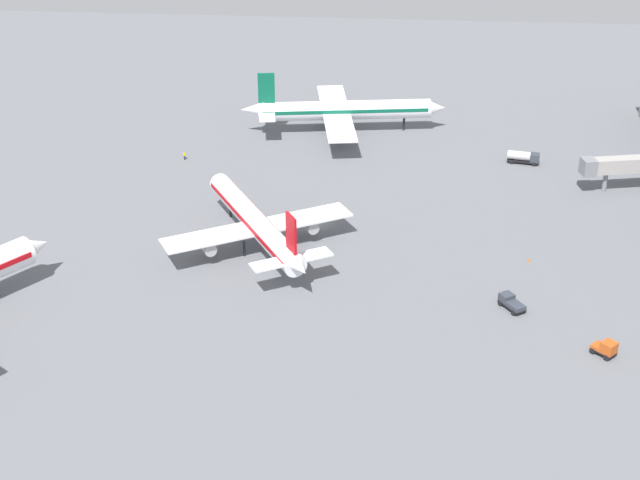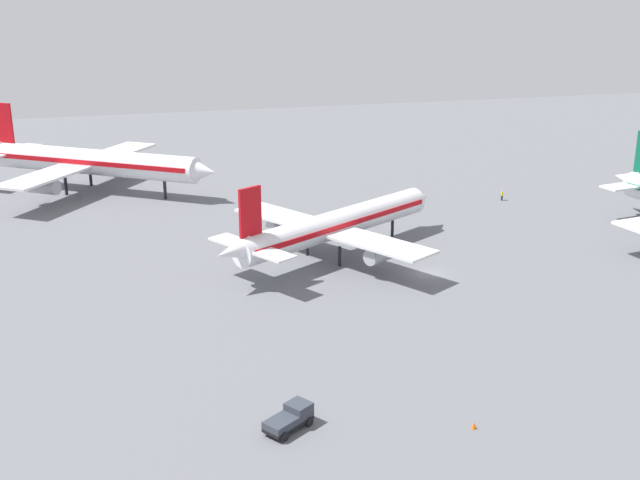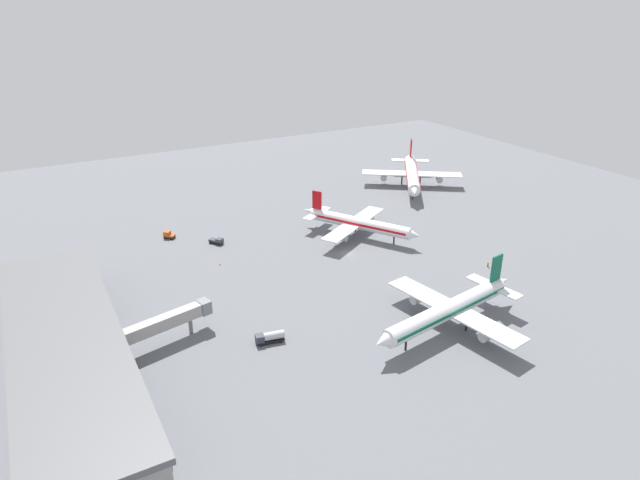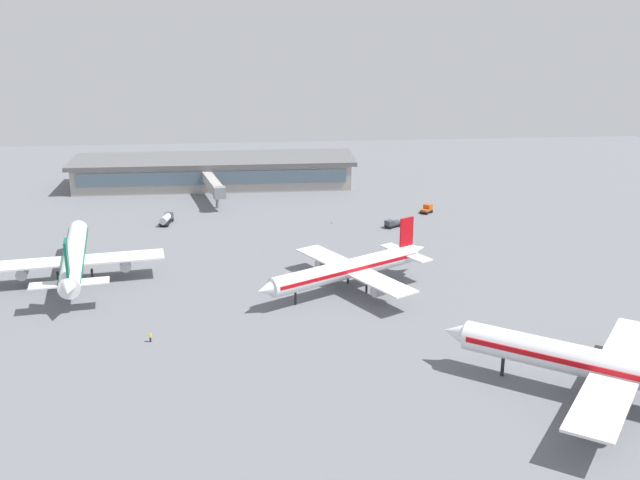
% 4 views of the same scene
% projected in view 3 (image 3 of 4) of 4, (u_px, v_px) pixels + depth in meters
% --- Properties ---
extents(ground, '(288.00, 288.00, 0.00)m').
position_uv_depth(ground, '(347.00, 254.00, 162.16)').
color(ground, slate).
extents(terminal_building, '(83.64, 20.89, 8.43)m').
position_uv_depth(terminal_building, '(68.00, 353.00, 109.53)').
color(terminal_building, '#9E9993').
rests_on(terminal_building, ground).
extents(airplane_at_gate, '(42.25, 35.72, 14.96)m').
position_uv_depth(airplane_at_gate, '(412.00, 174.00, 217.57)').
color(airplane_at_gate, white).
rests_on(airplane_at_gate, ground).
extents(airplane_taxiing, '(36.08, 44.58, 13.60)m').
position_uv_depth(airplane_taxiing, '(449.00, 310.00, 123.51)').
color(airplane_taxiing, white).
rests_on(airplane_taxiing, ground).
extents(airplane_distant, '(36.82, 30.83, 12.42)m').
position_uv_depth(airplane_distant, '(358.00, 223.00, 172.26)').
color(airplane_distant, white).
rests_on(airplane_distant, ground).
extents(baggage_tug, '(3.69, 3.72, 2.30)m').
position_uv_depth(baggage_tug, '(168.00, 235.00, 172.18)').
color(baggage_tug, black).
rests_on(baggage_tug, ground).
extents(fuel_truck, '(3.11, 6.54, 2.50)m').
position_uv_depth(fuel_truck, '(270.00, 337.00, 119.82)').
color(fuel_truck, black).
rests_on(fuel_truck, ground).
extents(pushback_tractor, '(4.72, 4.02, 1.90)m').
position_uv_depth(pushback_tractor, '(217.00, 241.00, 168.44)').
color(pushback_tractor, black).
rests_on(pushback_tractor, ground).
extents(ground_crew_worker, '(0.51, 0.53, 1.67)m').
position_uv_depth(ground_crew_worker, '(488.00, 264.00, 153.86)').
color(ground_crew_worker, '#1E2338').
rests_on(ground_crew_worker, ground).
extents(jet_bridge, '(7.34, 20.77, 6.74)m').
position_uv_depth(jet_bridge, '(169.00, 321.00, 118.94)').
color(jet_bridge, '#9E9993').
rests_on(jet_bridge, ground).
extents(safety_cone_near_gate, '(0.44, 0.44, 0.60)m').
position_uv_depth(safety_cone_near_gate, '(220.00, 264.00, 155.03)').
color(safety_cone_near_gate, '#EA590C').
rests_on(safety_cone_near_gate, ground).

